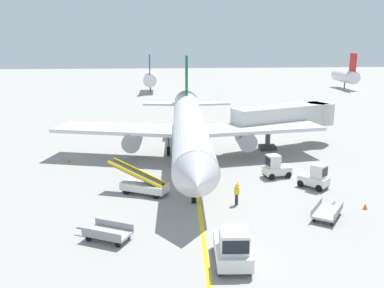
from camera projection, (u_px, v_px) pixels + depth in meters
name	position (u px, v px, depth m)	size (l,w,h in m)	color
ground_plane	(193.00, 208.00, 31.16)	(300.00, 300.00, 0.00)	gray
taxi_line_yellow	(196.00, 185.00, 36.06)	(0.30, 80.00, 0.01)	yellow
airliner	(189.00, 127.00, 42.97)	(28.57, 35.32, 10.10)	silver
jet_bridge	(291.00, 116.00, 48.00)	(12.96, 7.10, 4.85)	beige
pushback_tug	(233.00, 247.00, 23.21)	(2.14, 3.72, 2.20)	silver
baggage_tug_near_wing	(276.00, 167.00, 37.84)	(2.63, 1.79, 2.10)	silver
baggage_tug_by_cargo_door	(315.00, 177.00, 35.11)	(2.57, 2.65, 2.10)	silver
belt_loader_forward_hold	(143.00, 184.00, 33.87)	(5.03, 3.35, 2.59)	silver
baggage_cart_loaded	(327.00, 212.00, 29.27)	(2.90, 3.52, 0.94)	#A5A5A8
baggage_cart_empty_trailing	(108.00, 233.00, 26.11)	(3.73, 2.63, 0.94)	#A5A5A8
ground_crew_marshaller	(237.00, 193.00, 31.52)	(0.36, 0.24, 1.70)	#26262D
safety_cone_nose_left	(187.00, 149.00, 46.79)	(0.36, 0.36, 0.44)	orange
safety_cone_nose_right	(69.00, 160.00, 42.57)	(0.36, 0.36, 0.44)	orange
safety_cone_wingtip_left	(365.00, 206.00, 30.86)	(0.36, 0.36, 0.44)	orange
safety_cone_wingtip_right	(238.00, 184.00, 35.55)	(0.36, 0.36, 0.44)	orange
safety_cone_tail_area	(175.00, 147.00, 47.71)	(0.36, 0.36, 0.44)	orange
distant_aircraft_mid_left	(150.00, 78.00, 97.66)	(3.00, 10.10, 8.80)	silver
distant_aircraft_mid_right	(346.00, 76.00, 104.08)	(3.00, 10.10, 8.80)	silver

